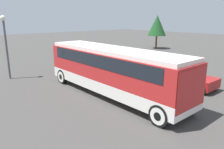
% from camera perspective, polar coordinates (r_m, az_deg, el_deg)
% --- Properties ---
extents(ground_plane, '(120.00, 120.00, 0.00)m').
position_cam_1_polar(ground_plane, '(14.23, 0.00, -5.34)').
color(ground_plane, '#423F3D').
extents(tour_bus, '(10.92, 2.59, 3.04)m').
position_cam_1_polar(tour_bus, '(13.64, 0.27, 1.82)').
color(tour_bus, silver).
rests_on(tour_bus, ground_plane).
extents(parked_car_near, '(4.25, 1.84, 1.28)m').
position_cam_1_polar(parked_car_near, '(20.26, 4.71, 2.57)').
color(parked_car_near, '#2D5638').
rests_on(parked_car_near, ground_plane).
extents(parked_car_mid, '(4.57, 1.90, 1.48)m').
position_cam_1_polar(parked_car_mid, '(16.74, 18.09, -0.42)').
color(parked_car_mid, maroon).
rests_on(parked_car_mid, ground_plane).
extents(lamp_post, '(0.44, 0.44, 5.04)m').
position_cam_1_polar(lamp_post, '(19.29, -26.11, 8.72)').
color(lamp_post, '#515156').
rests_on(lamp_post, ground_plane).
extents(tree_left, '(2.95, 2.95, 5.26)m').
position_cam_1_polar(tree_left, '(36.30, 11.69, 12.42)').
color(tree_left, brown).
rests_on(tree_left, ground_plane).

